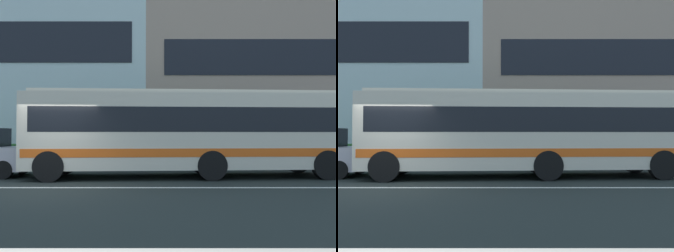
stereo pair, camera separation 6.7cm
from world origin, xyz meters
The scene contains 6 objects.
ground_plane centered at (0.00, 0.00, 0.00)m, with size 160.00×160.00×0.00m, color #202725.
lane_centre_line centered at (0.00, 0.00, 0.00)m, with size 60.00×0.16×0.01m, color silver.
hedge_row_far centered at (-2.79, 6.74, 0.54)m, with size 21.71×1.10×1.09m, color #33742F.
apartment_block_left centered at (-7.41, 15.35, 5.80)m, with size 19.47×11.71×11.59m.
apartment_block_right centered at (15.17, 15.35, 5.06)m, with size 25.69×11.71×10.12m.
transit_bus centered at (4.27, 2.68, 1.69)m, with size 11.42×3.24×3.06m.
Camera 1 is at (3.57, -10.28, 1.52)m, focal length 38.09 mm.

